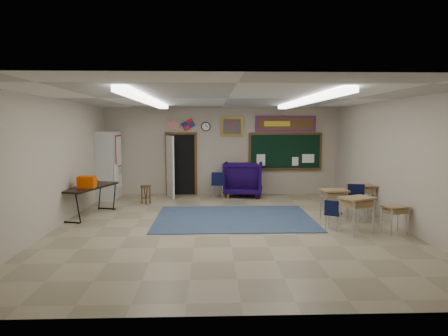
{
  "coord_description": "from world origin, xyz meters",
  "views": [
    {
      "loc": [
        -0.41,
        -9.26,
        2.36
      ],
      "look_at": [
        -0.03,
        1.5,
        1.23
      ],
      "focal_mm": 32.0,
      "sensor_mm": 36.0,
      "label": 1
    }
  ],
  "objects_px": {
    "student_desk_front_right": "(361,198)",
    "wooden_stool": "(146,194)",
    "wingback_armchair": "(243,179)",
    "folding_table": "(90,200)",
    "student_desk_front_left": "(334,203)"
  },
  "relations": [
    {
      "from": "student_desk_front_right",
      "to": "wooden_stool",
      "type": "bearing_deg",
      "value": 161.43
    },
    {
      "from": "student_desk_front_right",
      "to": "folding_table",
      "type": "height_order",
      "value": "folding_table"
    },
    {
      "from": "wingback_armchair",
      "to": "student_desk_front_left",
      "type": "bearing_deg",
      "value": 127.68
    },
    {
      "from": "wingback_armchair",
      "to": "wooden_stool",
      "type": "relative_size",
      "value": 2.33
    },
    {
      "from": "student_desk_front_left",
      "to": "wooden_stool",
      "type": "xyz_separation_m",
      "value": [
        -5.08,
        2.29,
        -0.14
      ]
    },
    {
      "from": "wingback_armchair",
      "to": "wooden_stool",
      "type": "distance_m",
      "value": 3.37
    },
    {
      "from": "student_desk_front_left",
      "to": "student_desk_front_right",
      "type": "height_order",
      "value": "student_desk_front_right"
    },
    {
      "from": "wingback_armchair",
      "to": "student_desk_front_left",
      "type": "height_order",
      "value": "wingback_armchair"
    },
    {
      "from": "wingback_armchair",
      "to": "folding_table",
      "type": "height_order",
      "value": "wingback_armchair"
    },
    {
      "from": "folding_table",
      "to": "wooden_stool",
      "type": "relative_size",
      "value": 3.59
    },
    {
      "from": "student_desk_front_right",
      "to": "wooden_stool",
      "type": "height_order",
      "value": "student_desk_front_right"
    },
    {
      "from": "wooden_stool",
      "to": "folding_table",
      "type": "bearing_deg",
      "value": -127.43
    },
    {
      "from": "wingback_armchair",
      "to": "student_desk_front_right",
      "type": "height_order",
      "value": "wingback_armchair"
    },
    {
      "from": "wingback_armchair",
      "to": "wooden_stool",
      "type": "bearing_deg",
      "value": 31.73
    },
    {
      "from": "wingback_armchair",
      "to": "folding_table",
      "type": "relative_size",
      "value": 0.65
    }
  ]
}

